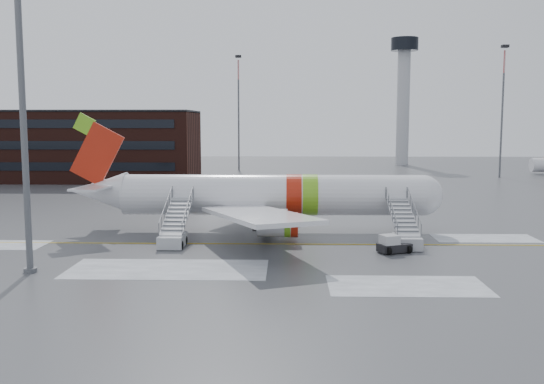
{
  "coord_description": "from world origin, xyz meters",
  "views": [
    {
      "loc": [
        2.4,
        -51.52,
        10.32
      ],
      "look_at": [
        1.01,
        2.91,
        4.0
      ],
      "focal_mm": 40.0,
      "sensor_mm": 36.0,
      "label": 1
    }
  ],
  "objects_px": {
    "airstair_fwd": "(405,234)",
    "light_mast_near": "(22,86)",
    "pushback_tug": "(393,245)",
    "airliner": "(262,196)",
    "airstair_aft": "(174,233)"
  },
  "relations": [
    {
      "from": "airstair_fwd",
      "to": "light_mast_near",
      "type": "height_order",
      "value": "light_mast_near"
    },
    {
      "from": "airstair_aft",
      "to": "airstair_fwd",
      "type": "bearing_deg",
      "value": 0.0
    },
    {
      "from": "airstair_aft",
      "to": "pushback_tug",
      "type": "xyz_separation_m",
      "value": [
        17.86,
        -2.57,
        -0.43
      ]
    },
    {
      "from": "airstair_aft",
      "to": "pushback_tug",
      "type": "distance_m",
      "value": 18.05
    },
    {
      "from": "airstair_aft",
      "to": "light_mast_near",
      "type": "distance_m",
      "value": 17.09
    },
    {
      "from": "airliner",
      "to": "airstair_aft",
      "type": "bearing_deg",
      "value": -137.66
    },
    {
      "from": "airliner",
      "to": "airstair_fwd",
      "type": "height_order",
      "value": "airliner"
    },
    {
      "from": "airliner",
      "to": "airstair_fwd",
      "type": "distance_m",
      "value": 14.02
    },
    {
      "from": "airliner",
      "to": "pushback_tug",
      "type": "height_order",
      "value": "airliner"
    },
    {
      "from": "airliner",
      "to": "pushback_tug",
      "type": "relative_size",
      "value": 12.29
    },
    {
      "from": "airstair_fwd",
      "to": "pushback_tug",
      "type": "height_order",
      "value": "airstair_fwd"
    },
    {
      "from": "airstair_fwd",
      "to": "airstair_aft",
      "type": "height_order",
      "value": "same"
    },
    {
      "from": "airliner",
      "to": "airstair_fwd",
      "type": "relative_size",
      "value": 4.55
    },
    {
      "from": "airstair_fwd",
      "to": "pushback_tug",
      "type": "relative_size",
      "value": 2.7
    },
    {
      "from": "airstair_fwd",
      "to": "light_mast_near",
      "type": "relative_size",
      "value": 0.32
    }
  ]
}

